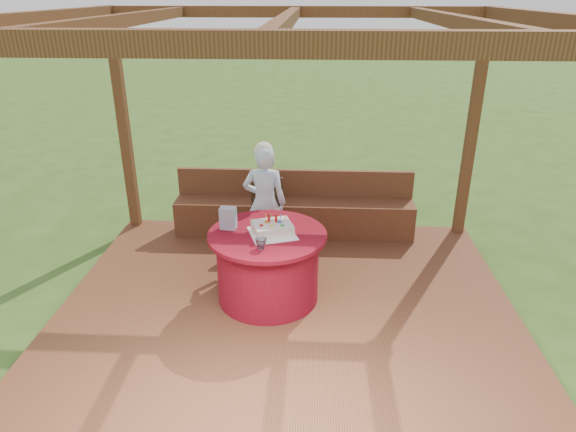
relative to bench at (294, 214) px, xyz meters
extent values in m
plane|color=#31531B|center=(0.00, -1.72, -0.38)|extent=(60.00, 60.00, 0.00)
cube|color=brown|center=(0.00, -1.72, -0.32)|extent=(4.50, 4.00, 0.12)
cube|color=brown|center=(-2.13, 0.16, 1.03)|extent=(0.12, 0.12, 2.60)
cube|color=brown|center=(2.13, 0.16, 1.03)|extent=(0.12, 0.12, 2.60)
cube|color=brown|center=(0.00, -3.60, 2.40)|extent=(4.50, 0.14, 0.12)
cube|color=brown|center=(0.00, 0.16, 2.40)|extent=(4.50, 0.14, 0.12)
cube|color=brown|center=(-2.13, -1.72, 2.40)|extent=(0.14, 4.00, 0.12)
cube|color=brown|center=(2.13, -1.72, 2.40)|extent=(0.14, 4.00, 0.12)
cube|color=brown|center=(-1.30, -1.72, 2.40)|extent=(0.10, 3.70, 0.10)
cube|color=brown|center=(0.00, -1.72, 2.40)|extent=(0.10, 3.70, 0.10)
cube|color=brown|center=(1.30, -1.72, 2.40)|extent=(0.10, 3.70, 0.10)
cube|color=brown|center=(0.00, -0.02, -0.04)|extent=(3.00, 0.42, 0.45)
cube|color=brown|center=(0.00, 0.16, 0.36)|extent=(3.00, 0.06, 0.35)
cylinder|color=maroon|center=(-0.20, -1.54, 0.08)|extent=(1.00, 1.00, 0.69)
cylinder|color=maroon|center=(-0.20, -1.54, 0.44)|extent=(1.16, 1.16, 0.04)
cube|color=#311C0F|center=(-0.32, -0.42, 0.12)|extent=(0.40, 0.40, 0.05)
cylinder|color=#311C0F|center=(-0.48, -0.57, -0.07)|extent=(0.04, 0.04, 0.39)
cylinder|color=#311C0F|center=(-0.17, -0.58, -0.07)|extent=(0.04, 0.04, 0.39)
cylinder|color=#311C0F|center=(-0.47, -0.26, -0.07)|extent=(0.04, 0.04, 0.39)
cylinder|color=#311C0F|center=(-0.16, -0.27, -0.07)|extent=(0.04, 0.04, 0.39)
cube|color=#311C0F|center=(-0.32, -0.24, 0.35)|extent=(0.39, 0.05, 0.45)
imported|color=#A4C9F4|center=(-0.31, -0.64, 0.40)|extent=(0.49, 0.32, 1.34)
sphere|color=white|center=(-0.31, -0.64, 1.01)|extent=(0.21, 0.21, 0.21)
cube|color=white|center=(-0.15, -1.55, 0.47)|extent=(0.53, 0.53, 0.01)
cube|color=white|center=(-0.15, -1.55, 0.52)|extent=(0.44, 0.39, 0.10)
cylinder|color=red|center=(-0.18, -1.51, 0.61)|extent=(0.03, 0.03, 0.07)
cylinder|color=red|center=(-0.11, -1.51, 0.61)|extent=(0.03, 0.03, 0.07)
sphere|color=red|center=(-0.25, -1.61, 0.58)|extent=(0.04, 0.04, 0.04)
sphere|color=yellow|center=(-0.15, -1.62, 0.58)|extent=(0.04, 0.04, 0.04)
sphere|color=green|center=(-0.05, -1.60, 0.58)|extent=(0.04, 0.04, 0.04)
sphere|color=orange|center=(-0.21, -1.53, 0.58)|extent=(0.04, 0.04, 0.04)
sphere|color=blue|center=(-0.08, -1.52, 0.58)|extent=(0.04, 0.04, 0.04)
cube|color=#C881B7|center=(-0.59, -1.45, 0.57)|extent=(0.17, 0.12, 0.22)
imported|color=white|center=(-0.22, -1.86, 0.51)|extent=(0.13, 0.13, 0.10)
camera|label=1|loc=(0.24, -6.00, 2.61)|focal=32.00mm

